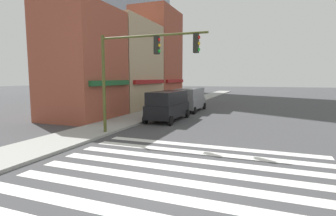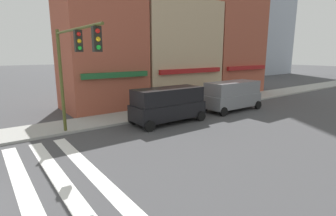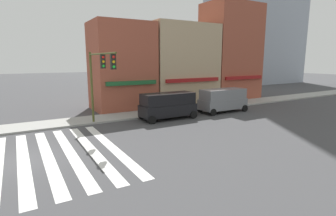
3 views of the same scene
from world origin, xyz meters
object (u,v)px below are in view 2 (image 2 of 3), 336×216
Objects in this scene: traffic_signal at (73,59)px; van_grey at (232,95)px; pedestrian_green_top at (180,95)px; pedestrian_white_shirt at (248,88)px; pedestrian_red_jacket at (194,94)px; van_black at (168,104)px.

traffic_signal reaches higher than van_grey.
pedestrian_green_top and pedestrian_white_shirt have the same top height.
pedestrian_white_shirt is at bearing 24.70° from van_grey.
pedestrian_green_top is at bearing -13.09° from pedestrian_red_jacket.
van_grey is at bearing -0.00° from van_black.
van_black is 1.00× the size of van_grey.
van_black reaches higher than pedestrian_white_shirt.
van_black reaches higher than pedestrian_red_jacket.
van_black is 5.86m from pedestrian_red_jacket.
van_grey is 5.97m from pedestrian_white_shirt.
pedestrian_white_shirt is (18.08, 3.22, -3.25)m from traffic_signal.
van_black is 12.13m from pedestrian_white_shirt.
van_black is (6.22, 0.68, -3.03)m from traffic_signal.
van_grey is at bearing 3.09° from traffic_signal.
traffic_signal is 3.56× the size of pedestrian_green_top.
van_grey reaches higher than pedestrian_green_top.
van_black is 2.82× the size of pedestrian_white_shirt.
pedestrian_red_jacket is at bearing 18.40° from traffic_signal.
pedestrian_red_jacket is (11.22, 3.73, -3.25)m from traffic_signal.
traffic_signal is 12.26m from pedestrian_red_jacket.
traffic_signal reaches higher than pedestrian_green_top.
pedestrian_red_jacket is (5.00, 3.05, -0.21)m from van_black.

